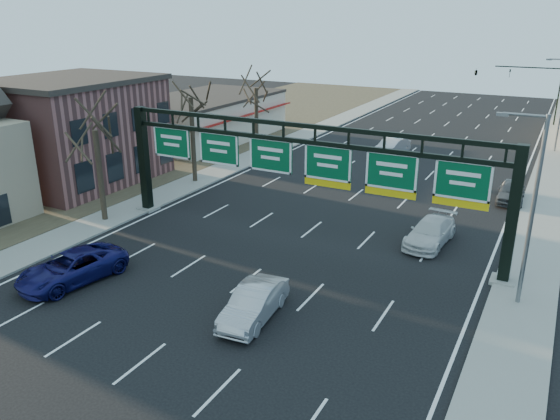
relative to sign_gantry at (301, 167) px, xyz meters
The scene contains 18 objects.
ground 9.24m from the sign_gantry, 91.15° to the right, with size 160.00×160.00×0.00m, color black.
sidewalk_left 18.24m from the sign_gantry, 137.20° to the left, with size 3.00×120.00×0.12m, color gray.
sidewalk_right 18.02m from the sign_gantry, 43.51° to the left, with size 3.00×120.00×0.12m, color gray.
dirt_strip_left 28.25m from the sign_gantry, 154.50° to the left, with size 21.00×120.00×0.06m, color #473D2B.
lane_markings 12.86m from the sign_gantry, 90.76° to the left, with size 21.60×120.00×0.01m, color white.
sign_gantry is the anchor object (origin of this frame).
brick_block 21.87m from the sign_gantry, behind, with size 10.40×12.40×8.30m.
cream_strip 30.24m from the sign_gantry, 135.86° to the left, with size 10.90×18.40×4.70m.
tree_gantry 13.53m from the sign_gantry, 166.97° to the right, with size 3.60×3.60×8.48m.
tree_mid 15.08m from the sign_gantry, 151.63° to the left, with size 3.60×3.60×9.24m.
tree_far 21.57m from the sign_gantry, 127.32° to the left, with size 3.60×3.60×8.86m.
streetlight_near 12.48m from the sign_gantry, ahead, with size 2.15×0.22×9.00m.
traffic_signal_mast 47.33m from the sign_gantry, 83.29° to the left, with size 10.16×0.54×7.00m.
car_blue_suv 13.53m from the sign_gantry, 127.90° to the right, with size 2.59×5.62×1.56m, color #131251.
car_silver_sedan 10.01m from the sign_gantry, 76.97° to the right, with size 1.62×4.65×1.53m, color #A6A6AB.
car_white_wagon 8.66m from the sign_gantry, 25.13° to the left, with size 2.05×5.05×1.47m, color silver.
car_grey_far 17.75m from the sign_gantry, 53.36° to the left, with size 1.81×4.50×1.53m, color #44474A.
car_silver_distant 23.47m from the sign_gantry, 93.72° to the left, with size 1.75×5.01×1.65m, color #B1B0B5.
Camera 1 is at (13.38, -19.43, 12.97)m, focal length 35.00 mm.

